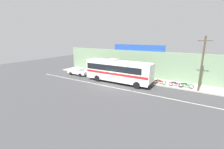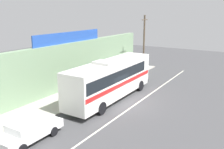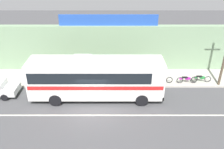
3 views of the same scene
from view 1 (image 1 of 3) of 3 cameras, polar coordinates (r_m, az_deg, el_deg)
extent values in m
plane|color=#444447|center=(23.63, -0.35, -4.00)|extent=(70.00, 70.00, 0.00)
cube|color=#A8A399|center=(27.97, 5.29, -1.02)|extent=(30.00, 3.60, 0.14)
cube|color=gray|center=(29.38, 7.27, 4.31)|extent=(30.00, 0.70, 4.80)
cube|color=#234CAD|center=(28.54, 9.75, 9.91)|extent=(9.76, 0.12, 1.10)
cube|color=silver|center=(22.99, -1.40, -4.51)|extent=(30.00, 0.14, 0.01)
cube|color=white|center=(24.40, 2.28, 1.43)|extent=(11.11, 2.49, 3.10)
cube|color=black|center=(24.50, 1.39, 2.81)|extent=(9.78, 2.51, 0.96)
cube|color=red|center=(24.47, 2.28, 0.75)|extent=(10.89, 2.51, 0.36)
cube|color=black|center=(22.20, 14.83, 0.88)|extent=(0.04, 2.24, 1.40)
cube|color=black|center=(22.68, 14.51, -3.60)|extent=(0.12, 2.49, 0.36)
cube|color=silver|center=(24.65, 0.06, 5.52)|extent=(1.40, 1.74, 0.24)
cylinder|color=black|center=(24.27, 11.41, -2.50)|extent=(1.04, 0.32, 1.04)
cylinder|color=black|center=(22.21, 9.32, -3.98)|extent=(1.04, 0.32, 1.04)
cylinder|color=black|center=(27.41, -2.64, -0.32)|extent=(1.04, 0.32, 1.04)
cylinder|color=black|center=(25.60, -5.54, -1.42)|extent=(1.04, 0.32, 1.04)
cube|color=silver|center=(30.38, -12.53, 0.97)|extent=(4.32, 1.75, 0.56)
cube|color=silver|center=(30.34, -12.72, 1.94)|extent=(2.25, 1.57, 0.48)
cube|color=black|center=(29.78, -11.56, 1.71)|extent=(0.21, 1.47, 0.34)
cylinder|color=black|center=(30.21, -9.70, 0.44)|extent=(0.62, 0.20, 0.62)
cylinder|color=black|center=(29.03, -11.84, -0.22)|extent=(0.62, 0.20, 0.62)
cylinder|color=black|center=(31.88, -13.10, 0.99)|extent=(0.62, 0.20, 0.62)
cylinder|color=black|center=(30.77, -15.24, 0.39)|extent=(0.62, 0.20, 0.62)
cylinder|color=brown|center=(23.10, 30.74, 3.29)|extent=(0.22, 0.22, 7.31)
cylinder|color=brown|center=(22.83, 31.72, 10.83)|extent=(1.60, 0.10, 0.10)
torus|color=black|center=(24.23, 24.33, -3.71)|extent=(0.62, 0.06, 0.62)
torus|color=black|center=(24.40, 21.29, -3.29)|extent=(0.62, 0.06, 0.62)
cylinder|color=silver|center=(24.15, 24.22, -3.01)|extent=(0.34, 0.04, 0.65)
cylinder|color=silver|center=(24.08, 24.06, -2.25)|extent=(0.03, 0.56, 0.03)
ellipsoid|color=#991E8C|center=(24.25, 23.00, -3.12)|extent=(0.56, 0.22, 0.34)
cube|color=black|center=(24.25, 22.32, -2.75)|extent=(0.52, 0.20, 0.10)
ellipsoid|color=#991E8C|center=(24.35, 21.46, -3.00)|extent=(0.36, 0.14, 0.16)
torus|color=black|center=(24.60, 19.02, -2.95)|extent=(0.62, 0.06, 0.62)
torus|color=black|center=(24.89, 16.11, -2.54)|extent=(0.62, 0.06, 0.62)
cylinder|color=silver|center=(24.54, 18.89, -2.26)|extent=(0.34, 0.04, 0.65)
cylinder|color=silver|center=(24.47, 18.72, -1.51)|extent=(0.03, 0.56, 0.03)
ellipsoid|color=red|center=(24.67, 17.73, -2.37)|extent=(0.56, 0.22, 0.34)
cube|color=black|center=(24.71, 17.08, -2.01)|extent=(0.52, 0.20, 0.10)
ellipsoid|color=red|center=(24.84, 16.27, -2.25)|extent=(0.36, 0.14, 0.16)
torus|color=black|center=(25.11, 13.91, -2.25)|extent=(0.62, 0.06, 0.62)
torus|color=black|center=(25.50, 11.20, -1.85)|extent=(0.62, 0.06, 0.62)
cylinder|color=silver|center=(25.06, 13.78, -1.56)|extent=(0.34, 0.04, 0.65)
cylinder|color=silver|center=(25.00, 13.60, -0.82)|extent=(0.03, 0.56, 0.03)
ellipsoid|color=#991E8C|center=(25.23, 12.70, -1.67)|extent=(0.56, 0.22, 0.34)
cube|color=black|center=(25.29, 12.09, -1.32)|extent=(0.52, 0.20, 0.10)
ellipsoid|color=#991E8C|center=(25.45, 11.34, -1.56)|extent=(0.36, 0.14, 0.16)
torus|color=black|center=(24.31, 27.68, -4.03)|extent=(0.62, 0.06, 0.62)
torus|color=black|center=(24.40, 24.74, -3.64)|extent=(0.62, 0.06, 0.62)
cylinder|color=silver|center=(24.23, 27.58, -3.33)|extent=(0.34, 0.04, 0.65)
cylinder|color=silver|center=(24.15, 27.43, -2.57)|extent=(0.03, 0.56, 0.03)
ellipsoid|color=#237F38|center=(24.29, 26.40, -3.45)|extent=(0.56, 0.22, 0.34)
cube|color=black|center=(24.28, 25.75, -3.09)|extent=(0.52, 0.20, 0.10)
ellipsoid|color=#237F38|center=(24.36, 24.91, -3.34)|extent=(0.36, 0.14, 0.16)
cylinder|color=navy|center=(27.75, 4.55, -0.13)|extent=(0.13, 0.13, 0.80)
cylinder|color=navy|center=(27.59, 4.38, -0.21)|extent=(0.13, 0.13, 0.80)
cylinder|color=white|center=(27.50, 4.49, 1.25)|extent=(0.30, 0.30, 0.60)
sphere|color=tan|center=(27.41, 4.51, 2.15)|extent=(0.22, 0.22, 0.22)
cylinder|color=white|center=(27.67, 4.68, 1.39)|extent=(0.08, 0.08, 0.55)
cylinder|color=white|center=(27.32, 4.30, 1.23)|extent=(0.08, 0.08, 0.55)
cylinder|color=brown|center=(27.25, 7.41, -0.46)|extent=(0.13, 0.13, 0.80)
cylinder|color=brown|center=(27.10, 7.25, -0.55)|extent=(0.13, 0.13, 0.80)
cylinder|color=white|center=(27.01, 7.38, 0.93)|extent=(0.30, 0.30, 0.60)
sphere|color=tan|center=(26.91, 7.41, 1.84)|extent=(0.22, 0.22, 0.22)
cylinder|color=white|center=(27.18, 7.55, 1.08)|extent=(0.08, 0.08, 0.55)
cylinder|color=white|center=(26.82, 7.20, 0.91)|extent=(0.08, 0.08, 0.55)
cylinder|color=brown|center=(28.61, 1.30, 0.38)|extent=(0.13, 0.13, 0.83)
cylinder|color=brown|center=(28.46, 1.12, 0.31)|extent=(0.13, 0.13, 0.83)
cylinder|color=#23519E|center=(28.37, 1.22, 1.77)|extent=(0.30, 0.30, 0.62)
sphere|color=#A37556|center=(28.28, 1.22, 2.66)|extent=(0.22, 0.22, 0.22)
cylinder|color=#23519E|center=(28.54, 1.42, 1.90)|extent=(0.08, 0.08, 0.57)
cylinder|color=#23519E|center=(28.20, 1.01, 1.75)|extent=(0.08, 0.08, 0.57)
camera|label=2|loc=(31.40, -42.19, 11.74)|focal=39.52mm
camera|label=3|loc=(11.59, -45.73, 31.65)|focal=38.27mm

